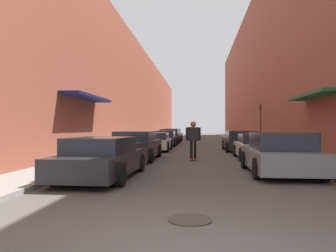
% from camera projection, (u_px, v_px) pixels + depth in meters
% --- Properties ---
extents(ground, '(143.42, 143.42, 0.00)m').
position_uv_depth(ground, '(198.00, 144.00, 29.59)').
color(ground, '#4C4947').
extents(curb_strip_left, '(1.80, 65.19, 0.12)m').
position_uv_depth(curb_strip_left, '(156.00, 140.00, 36.52)').
color(curb_strip_left, gray).
rests_on(curb_strip_left, ground).
extents(curb_strip_right, '(1.80, 65.19, 0.12)m').
position_uv_depth(curb_strip_right, '(241.00, 141.00, 35.65)').
color(curb_strip_right, gray).
rests_on(curb_strip_right, ground).
extents(building_row_left, '(4.90, 65.19, 9.58)m').
position_uv_depth(building_row_left, '(130.00, 98.00, 36.81)').
color(building_row_left, brown).
rests_on(building_row_left, ground).
extents(building_row_right, '(4.90, 65.19, 14.90)m').
position_uv_depth(building_row_right, '(268.00, 72.00, 35.41)').
color(building_row_right, brown).
rests_on(building_row_right, ground).
extents(parked_car_left_0, '(1.87, 4.63, 1.19)m').
position_uv_depth(parked_car_left_0, '(103.00, 158.00, 9.52)').
color(parked_car_left_0, '#232326').
rests_on(parked_car_left_0, ground).
extents(parked_car_left_1, '(1.91, 4.66, 1.30)m').
position_uv_depth(parked_car_left_1, '(136.00, 146.00, 14.99)').
color(parked_car_left_1, '#232326').
rests_on(parked_car_left_1, ground).
extents(parked_car_left_2, '(2.07, 4.13, 1.15)m').
position_uv_depth(parked_car_left_2, '(154.00, 142.00, 20.76)').
color(parked_car_left_2, silver).
rests_on(parked_car_left_2, ground).
extents(parked_car_left_3, '(1.88, 3.99, 1.22)m').
position_uv_depth(parked_car_left_3, '(165.00, 139.00, 26.06)').
color(parked_car_left_3, navy).
rests_on(parked_car_left_3, ground).
extents(parked_car_left_4, '(2.05, 4.01, 1.32)m').
position_uv_depth(parked_car_left_4, '(170.00, 136.00, 31.38)').
color(parked_car_left_4, '#232326').
rests_on(parked_car_left_4, ground).
extents(parked_car_left_5, '(2.00, 4.18, 1.36)m').
position_uv_depth(parked_car_left_5, '(173.00, 135.00, 36.46)').
color(parked_car_left_5, black).
rests_on(parked_car_left_5, ground).
extents(parked_car_right_0, '(2.02, 4.13, 1.32)m').
position_uv_depth(parked_car_right_0, '(280.00, 154.00, 10.32)').
color(parked_car_right_0, gray).
rests_on(parked_car_right_0, ground).
extents(parked_car_right_1, '(1.86, 3.97, 1.18)m').
position_uv_depth(parked_car_right_1, '(256.00, 147.00, 15.26)').
color(parked_car_right_1, silver).
rests_on(parked_car_right_1, ground).
extents(parked_car_right_2, '(2.07, 4.65, 1.27)m').
position_uv_depth(parked_car_right_2, '(240.00, 141.00, 20.67)').
color(parked_car_right_2, '#232326').
rests_on(parked_car_right_2, ground).
extents(skateboarder, '(0.67, 0.78, 1.75)m').
position_uv_depth(skateboarder, '(193.00, 136.00, 14.59)').
color(skateboarder, '#B2231E').
rests_on(skateboarder, ground).
extents(manhole_cover, '(0.70, 0.70, 0.02)m').
position_uv_depth(manhole_cover, '(190.00, 220.00, 5.16)').
color(manhole_cover, '#332D28').
rests_on(manhole_cover, ground).
extents(traffic_light, '(0.16, 0.22, 3.22)m').
position_uv_depth(traffic_light, '(261.00, 119.00, 26.02)').
color(traffic_light, '#2D2D2D').
rests_on(traffic_light, curb_strip_right).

